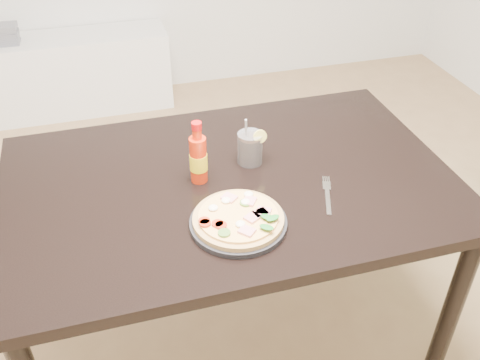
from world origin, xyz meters
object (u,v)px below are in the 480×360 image
object	(u,v)px
cola_cup	(250,149)
fork	(327,194)
hot_sauce_bottle	(198,158)
dining_table	(230,200)
media_console	(59,75)
pizza	(239,217)
plate	(238,223)

from	to	relation	value
cola_cup	fork	distance (m)	0.29
hot_sauce_bottle	dining_table	bearing A→B (deg)	-12.53
hot_sauce_bottle	media_console	xyz separation A→B (m)	(-0.50, 2.04, -0.58)
hot_sauce_bottle	media_console	world-z (taller)	hot_sauce_bottle
hot_sauce_bottle	cola_cup	size ratio (longest dim) A/B	1.19
fork	cola_cup	bearing A→B (deg)	147.10
pizza	cola_cup	world-z (taller)	cola_cup
plate	pizza	size ratio (longest dim) A/B	1.07
hot_sauce_bottle	pizza	bearing A→B (deg)	-76.14
plate	pizza	distance (m)	0.02
dining_table	fork	distance (m)	0.32
hot_sauce_bottle	fork	bearing A→B (deg)	-26.79
cola_cup	fork	bearing A→B (deg)	-53.37
media_console	plate	bearing A→B (deg)	-76.31
dining_table	pizza	xyz separation A→B (m)	(-0.03, -0.22, 0.11)
pizza	media_console	bearing A→B (deg)	103.72
cola_cup	hot_sauce_bottle	bearing A→B (deg)	-163.30
plate	hot_sauce_bottle	distance (m)	0.26
dining_table	fork	bearing A→B (deg)	-31.11
fork	media_console	bearing A→B (deg)	131.45
fork	media_console	world-z (taller)	fork
dining_table	media_console	size ratio (longest dim) A/B	1.00
plate	hot_sauce_bottle	xyz separation A→B (m)	(-0.06, 0.24, 0.07)
media_console	pizza	bearing A→B (deg)	-76.28
fork	media_console	distance (m)	2.43
cola_cup	media_console	world-z (taller)	cola_cup
dining_table	plate	size ratio (longest dim) A/B	5.13
plate	hot_sauce_bottle	world-z (taller)	hot_sauce_bottle
plate	fork	size ratio (longest dim) A/B	1.50
cola_cup	media_console	distance (m)	2.17
pizza	hot_sauce_bottle	distance (m)	0.25
plate	hot_sauce_bottle	bearing A→B (deg)	103.63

